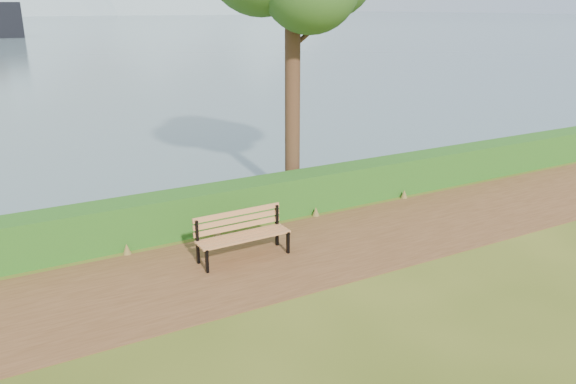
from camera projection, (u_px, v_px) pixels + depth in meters
ground at (302, 259)px, 11.92m from camera, size 140.00×140.00×0.00m
path at (295, 253)px, 12.17m from camera, size 40.00×3.40×0.01m
hedge at (250, 201)px, 13.92m from camera, size 32.00×0.85×1.00m
bench at (241, 232)px, 11.85m from camera, size 2.02×0.63×1.01m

